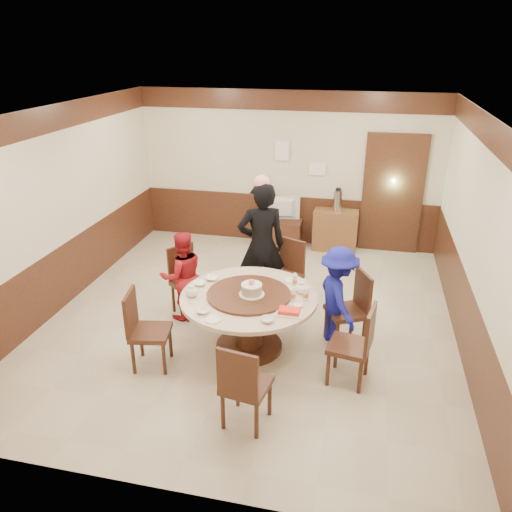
% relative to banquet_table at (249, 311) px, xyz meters
% --- Properties ---
extents(room, '(6.00, 6.04, 2.84)m').
position_rel_banquet_table_xyz_m(room, '(-0.14, 0.74, 0.55)').
color(room, '#C0B29A').
rests_on(room, ground).
extents(banquet_table, '(1.67, 1.67, 0.78)m').
position_rel_banquet_table_xyz_m(banquet_table, '(0.00, 0.00, 0.00)').
color(banquet_table, '#3E1F13').
rests_on(banquet_table, ground).
extents(chair_0, '(0.60, 0.59, 0.97)m').
position_rel_banquet_table_xyz_m(chair_0, '(1.18, 0.39, -0.23)').
color(chair_0, '#3E1F13').
rests_on(chair_0, ground).
extents(chair_1, '(0.58, 0.58, 0.97)m').
position_rel_banquet_table_xyz_m(chair_1, '(0.25, 1.22, -0.23)').
color(chair_1, '#3E1F13').
rests_on(chair_1, ground).
extents(chair_2, '(0.62, 0.62, 0.97)m').
position_rel_banquet_table_xyz_m(chair_2, '(-1.03, 0.71, -0.23)').
color(chair_2, '#3E1F13').
rests_on(chair_2, ground).
extents(chair_3, '(0.52, 0.51, 0.97)m').
position_rel_banquet_table_xyz_m(chair_3, '(-1.06, -0.60, -0.23)').
color(chair_3, '#3E1F13').
rests_on(chair_3, ground).
extents(chair_4, '(0.51, 0.52, 0.97)m').
position_rel_banquet_table_xyz_m(chair_4, '(0.28, -1.32, -0.23)').
color(chair_4, '#3E1F13').
rests_on(chair_4, ground).
extents(chair_5, '(0.52, 0.51, 0.97)m').
position_rel_banquet_table_xyz_m(chair_5, '(1.26, -0.39, -0.23)').
color(chair_5, '#3E1F13').
rests_on(chair_5, ground).
extents(person_standing, '(0.80, 0.67, 1.86)m').
position_rel_banquet_table_xyz_m(person_standing, '(-0.09, 1.15, 0.39)').
color(person_standing, black).
rests_on(person_standing, ground).
extents(person_red, '(0.78, 0.75, 1.27)m').
position_rel_banquet_table_xyz_m(person_red, '(-1.06, 0.56, 0.10)').
color(person_red, '#A3151E').
rests_on(person_red, ground).
extents(person_blue, '(0.81, 0.98, 1.32)m').
position_rel_banquet_table_xyz_m(person_blue, '(1.05, 0.36, 0.13)').
color(person_blue, navy).
rests_on(person_blue, ground).
extents(birthday_cake, '(0.31, 0.31, 0.21)m').
position_rel_banquet_table_xyz_m(birthday_cake, '(0.04, -0.03, 0.32)').
color(birthday_cake, white).
rests_on(birthday_cake, banquet_table).
extents(teapot_left, '(0.17, 0.15, 0.13)m').
position_rel_banquet_table_xyz_m(teapot_left, '(-0.66, -0.17, 0.28)').
color(teapot_left, white).
rests_on(teapot_left, banquet_table).
extents(teapot_right, '(0.17, 0.15, 0.13)m').
position_rel_banquet_table_xyz_m(teapot_right, '(0.61, 0.20, 0.28)').
color(teapot_right, white).
rests_on(teapot_right, banquet_table).
extents(bowl_0, '(0.16, 0.16, 0.04)m').
position_rel_banquet_table_xyz_m(bowl_0, '(-0.56, 0.31, 0.24)').
color(bowl_0, white).
rests_on(bowl_0, banquet_table).
extents(bowl_1, '(0.15, 0.15, 0.05)m').
position_rel_banquet_table_xyz_m(bowl_1, '(0.34, -0.55, 0.24)').
color(bowl_1, white).
rests_on(bowl_1, banquet_table).
extents(bowl_2, '(0.14, 0.14, 0.04)m').
position_rel_banquet_table_xyz_m(bowl_2, '(-0.41, -0.52, 0.23)').
color(bowl_2, white).
rests_on(bowl_2, banquet_table).
extents(bowl_3, '(0.13, 0.13, 0.04)m').
position_rel_banquet_table_xyz_m(bowl_3, '(0.62, -0.15, 0.24)').
color(bowl_3, white).
rests_on(bowl_3, banquet_table).
extents(bowl_4, '(0.16, 0.16, 0.04)m').
position_rel_banquet_table_xyz_m(bowl_4, '(-0.67, 0.14, 0.24)').
color(bowl_4, white).
rests_on(bowl_4, banquet_table).
extents(saucer_near, '(0.18, 0.18, 0.01)m').
position_rel_banquet_table_xyz_m(saucer_near, '(-0.25, -0.65, 0.22)').
color(saucer_near, white).
rests_on(saucer_near, banquet_table).
extents(saucer_far, '(0.18, 0.18, 0.01)m').
position_rel_banquet_table_xyz_m(saucer_far, '(0.45, 0.50, 0.22)').
color(saucer_far, white).
rests_on(saucer_far, banquet_table).
extents(shrimp_platter, '(0.30, 0.20, 0.06)m').
position_rel_banquet_table_xyz_m(shrimp_platter, '(0.55, -0.33, 0.24)').
color(shrimp_platter, white).
rests_on(shrimp_platter, banquet_table).
extents(bottle_0, '(0.06, 0.06, 0.16)m').
position_rel_banquet_table_xyz_m(bottle_0, '(0.54, -0.02, 0.30)').
color(bottle_0, white).
rests_on(bottle_0, banquet_table).
extents(bottle_1, '(0.06, 0.06, 0.16)m').
position_rel_banquet_table_xyz_m(bottle_1, '(0.69, 0.02, 0.30)').
color(bottle_1, white).
rests_on(bottle_1, banquet_table).
extents(bottle_2, '(0.06, 0.06, 0.16)m').
position_rel_banquet_table_xyz_m(bottle_2, '(0.50, 0.36, 0.30)').
color(bottle_2, white).
rests_on(bottle_2, banquet_table).
extents(tv_stand, '(0.85, 0.45, 0.50)m').
position_rel_banquet_table_xyz_m(tv_stand, '(-0.25, 3.47, -0.28)').
color(tv_stand, '#3E1F13').
rests_on(tv_stand, ground).
extents(television, '(0.77, 0.23, 0.44)m').
position_rel_banquet_table_xyz_m(television, '(-0.25, 3.47, 0.19)').
color(television, gray).
rests_on(television, tv_stand).
extents(side_cabinet, '(0.80, 0.40, 0.75)m').
position_rel_banquet_table_xyz_m(side_cabinet, '(0.80, 3.50, -0.16)').
color(side_cabinet, brown).
rests_on(side_cabinet, ground).
extents(thermos, '(0.15, 0.15, 0.38)m').
position_rel_banquet_table_xyz_m(thermos, '(0.81, 3.50, 0.41)').
color(thermos, silver).
rests_on(thermos, side_cabinet).
extents(notice_left, '(0.25, 0.00, 0.35)m').
position_rel_banquet_table_xyz_m(notice_left, '(-0.25, 3.68, 1.22)').
color(notice_left, white).
rests_on(notice_left, room).
extents(notice_right, '(0.30, 0.00, 0.22)m').
position_rel_banquet_table_xyz_m(notice_right, '(0.40, 3.68, 0.92)').
color(notice_right, white).
rests_on(notice_right, room).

